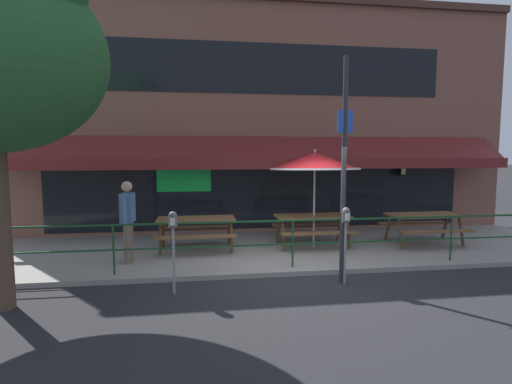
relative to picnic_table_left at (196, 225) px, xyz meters
name	(u,v)px	position (x,y,z in m)	size (l,w,h in m)	color
ground_plane	(296,276)	(1.92, -1.99, -0.71)	(120.00, 120.00, 0.00)	#232326
patio_deck	(276,249)	(1.92, 0.01, -0.66)	(15.00, 4.00, 0.10)	gray
restaurant_building	(262,118)	(1.92, 2.23, 2.67)	(15.00, 1.60, 6.79)	brown
patio_railing	(293,233)	(1.92, -1.69, 0.09)	(13.84, 0.04, 0.97)	#194723
picnic_table_left	(196,225)	(0.00, 0.00, 0.00)	(1.80, 1.42, 0.76)	brown
picnic_table_centre	(312,222)	(2.82, 0.01, 0.00)	(1.80, 1.42, 0.76)	brown
picnic_table_right	(424,220)	(5.64, -0.20, 0.00)	(1.80, 1.42, 0.76)	brown
patio_umbrella_centre	(315,162)	(2.82, -0.11, 1.47)	(2.14, 2.14, 2.38)	#B7B2A8
pedestrian_walking	(128,217)	(-1.40, -0.86, 0.35)	(0.27, 0.62, 1.71)	#665B4C
parking_meter_near	(173,227)	(-0.37, -2.62, 0.44)	(0.15, 0.16, 1.42)	gray
parking_meter_far	(346,222)	(2.68, -2.57, 0.44)	(0.15, 0.16, 1.42)	gray
street_sign_pole	(344,169)	(2.67, -2.45, 1.40)	(0.28, 0.09, 4.10)	#2D2D33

